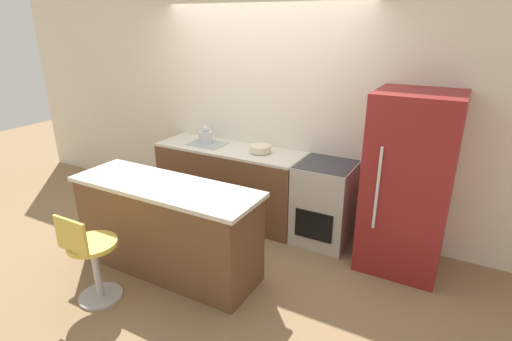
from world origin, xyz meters
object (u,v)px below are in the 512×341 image
Objects in this scene: refrigerator at (408,184)px; mixing_bowl at (260,149)px; stool_chair at (92,259)px; oven_range at (324,203)px; kettle at (206,136)px.

refrigerator is 1.64m from mixing_bowl.
stool_chair is (-2.21, -1.87, -0.46)m from refrigerator.
oven_range is at bearing 54.53° from stool_chair.
refrigerator is at bearing -2.02° from kettle.
mixing_bowl is (-0.80, 0.02, 0.49)m from oven_range.
oven_range is 0.93m from refrigerator.
refrigerator reaches higher than kettle.
kettle is (-2.39, 0.08, 0.13)m from refrigerator.
kettle reaches higher than mixing_bowl.
kettle is (-0.19, 1.95, 0.58)m from stool_chair.
mixing_bowl is (0.57, 1.95, 0.53)m from stool_chair.
mixing_bowl is at bearing 0.00° from kettle.
stool_chair is at bearing -125.47° from oven_range.
kettle is 0.89× the size of mixing_bowl.
oven_range is at bearing -0.89° from kettle.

